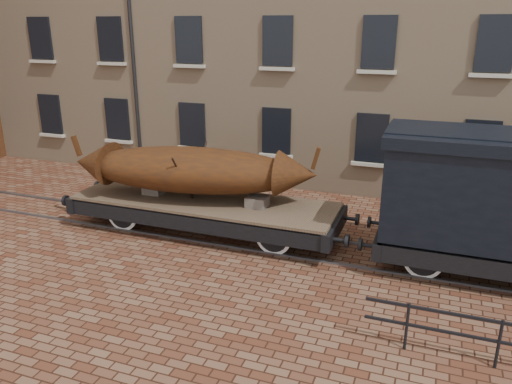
% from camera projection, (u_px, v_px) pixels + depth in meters
% --- Properties ---
extents(ground, '(90.00, 90.00, 0.00)m').
position_uv_depth(ground, '(305.00, 248.00, 14.03)').
color(ground, '#4E2718').
extents(rail_track, '(30.00, 1.52, 0.06)m').
position_uv_depth(rail_track, '(305.00, 247.00, 14.02)').
color(rail_track, '#59595E').
rests_on(rail_track, ground).
extents(flatcar_wagon, '(8.89, 2.41, 1.34)m').
position_uv_depth(flatcar_wagon, '(204.00, 206.00, 14.79)').
color(flatcar_wagon, brown).
rests_on(flatcar_wagon, ground).
extents(iron_boat, '(7.45, 3.00, 1.75)m').
position_uv_depth(iron_boat, '(191.00, 170.00, 14.56)').
color(iron_boat, '#48230B').
rests_on(iron_boat, flatcar_wagon).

